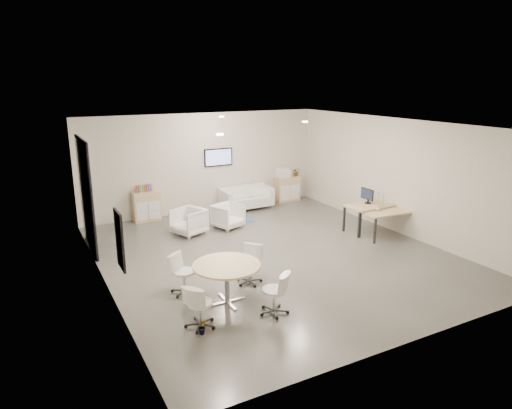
{
  "coord_description": "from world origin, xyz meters",
  "views": [
    {
      "loc": [
        -5.37,
        -9.21,
        4.21
      ],
      "look_at": [
        -0.26,
        0.4,
        1.22
      ],
      "focal_mm": 32.0,
      "sensor_mm": 36.0,
      "label": 1
    }
  ],
  "objects_px": {
    "armchair_left": "(189,220)",
    "desk_front": "(386,214)",
    "desk_rear": "(371,207)",
    "sideboard_left": "(147,206)",
    "loveseat": "(246,198)",
    "armchair_right": "(228,215)",
    "round_table": "(227,268)",
    "sideboard_right": "(287,189)"
  },
  "relations": [
    {
      "from": "desk_front",
      "to": "round_table",
      "type": "bearing_deg",
      "value": -161.04
    },
    {
      "from": "round_table",
      "to": "loveseat",
      "type": "bearing_deg",
      "value": 60.19
    },
    {
      "from": "loveseat",
      "to": "desk_rear",
      "type": "bearing_deg",
      "value": -61.95
    },
    {
      "from": "sideboard_left",
      "to": "round_table",
      "type": "height_order",
      "value": "sideboard_left"
    },
    {
      "from": "loveseat",
      "to": "armchair_right",
      "type": "bearing_deg",
      "value": -131.76
    },
    {
      "from": "armchair_left",
      "to": "round_table",
      "type": "distance_m",
      "value": 4.31
    },
    {
      "from": "armchair_right",
      "to": "sideboard_right",
      "type": "bearing_deg",
      "value": 9.37
    },
    {
      "from": "loveseat",
      "to": "armchair_left",
      "type": "bearing_deg",
      "value": -148.85
    },
    {
      "from": "sideboard_left",
      "to": "desk_rear",
      "type": "xyz_separation_m",
      "value": [
        5.41,
        -3.99,
        0.24
      ]
    },
    {
      "from": "armchair_left",
      "to": "armchair_right",
      "type": "distance_m",
      "value": 1.22
    },
    {
      "from": "armchair_right",
      "to": "desk_rear",
      "type": "height_order",
      "value": "desk_rear"
    },
    {
      "from": "desk_rear",
      "to": "round_table",
      "type": "xyz_separation_m",
      "value": [
        -5.46,
        -2.07,
        0.02
      ]
    },
    {
      "from": "desk_rear",
      "to": "round_table",
      "type": "distance_m",
      "value": 5.84
    },
    {
      "from": "sideboard_right",
      "to": "armchair_left",
      "type": "relative_size",
      "value": 1.08
    },
    {
      "from": "loveseat",
      "to": "round_table",
      "type": "height_order",
      "value": "round_table"
    },
    {
      "from": "sideboard_left",
      "to": "armchair_left",
      "type": "height_order",
      "value": "sideboard_left"
    },
    {
      "from": "armchair_left",
      "to": "armchair_right",
      "type": "xyz_separation_m",
      "value": [
        1.22,
        0.03,
        -0.02
      ]
    },
    {
      "from": "sideboard_left",
      "to": "desk_front",
      "type": "xyz_separation_m",
      "value": [
        5.44,
        -4.56,
        0.19
      ]
    },
    {
      "from": "sideboard_right",
      "to": "armchair_right",
      "type": "relative_size",
      "value": 1.14
    },
    {
      "from": "sideboard_right",
      "to": "round_table",
      "type": "height_order",
      "value": "sideboard_right"
    },
    {
      "from": "round_table",
      "to": "sideboard_right",
      "type": "bearing_deg",
      "value": 49.79
    },
    {
      "from": "armchair_left",
      "to": "desk_rear",
      "type": "xyz_separation_m",
      "value": [
        4.71,
        -2.15,
        0.29
      ]
    },
    {
      "from": "desk_front",
      "to": "desk_rear",
      "type": "bearing_deg",
      "value": 96.34
    },
    {
      "from": "sideboard_right",
      "to": "round_table",
      "type": "bearing_deg",
      "value": -130.21
    },
    {
      "from": "sideboard_right",
      "to": "loveseat",
      "type": "relative_size",
      "value": 0.51
    },
    {
      "from": "sideboard_right",
      "to": "loveseat",
      "type": "xyz_separation_m",
      "value": [
        -1.76,
        -0.19,
        -0.09
      ]
    },
    {
      "from": "sideboard_right",
      "to": "desk_front",
      "type": "bearing_deg",
      "value": -85.4
    },
    {
      "from": "loveseat",
      "to": "armchair_right",
      "type": "relative_size",
      "value": 2.22
    },
    {
      "from": "armchair_right",
      "to": "desk_rear",
      "type": "relative_size",
      "value": 0.51
    },
    {
      "from": "armchair_left",
      "to": "round_table",
      "type": "xyz_separation_m",
      "value": [
        -0.75,
        -4.23,
        0.31
      ]
    },
    {
      "from": "sideboard_left",
      "to": "armchair_left",
      "type": "relative_size",
      "value": 1.12
    },
    {
      "from": "loveseat",
      "to": "armchair_right",
      "type": "height_order",
      "value": "armchair_right"
    },
    {
      "from": "sideboard_left",
      "to": "loveseat",
      "type": "height_order",
      "value": "sideboard_left"
    },
    {
      "from": "loveseat",
      "to": "sideboard_left",
      "type": "bearing_deg",
      "value": 175.7
    },
    {
      "from": "desk_front",
      "to": "armchair_right",
      "type": "bearing_deg",
      "value": 145.65
    },
    {
      "from": "sideboard_right",
      "to": "loveseat",
      "type": "distance_m",
      "value": 1.77
    },
    {
      "from": "desk_rear",
      "to": "desk_front",
      "type": "bearing_deg",
      "value": -89.93
    },
    {
      "from": "desk_front",
      "to": "armchair_left",
      "type": "bearing_deg",
      "value": 153.75
    },
    {
      "from": "sideboard_right",
      "to": "armchair_right",
      "type": "distance_m",
      "value": 3.63
    },
    {
      "from": "armchair_left",
      "to": "desk_front",
      "type": "bearing_deg",
      "value": 37.28
    },
    {
      "from": "loveseat",
      "to": "desk_rear",
      "type": "height_order",
      "value": "desk_rear"
    },
    {
      "from": "armchair_left",
      "to": "round_table",
      "type": "relative_size",
      "value": 0.62
    }
  ]
}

